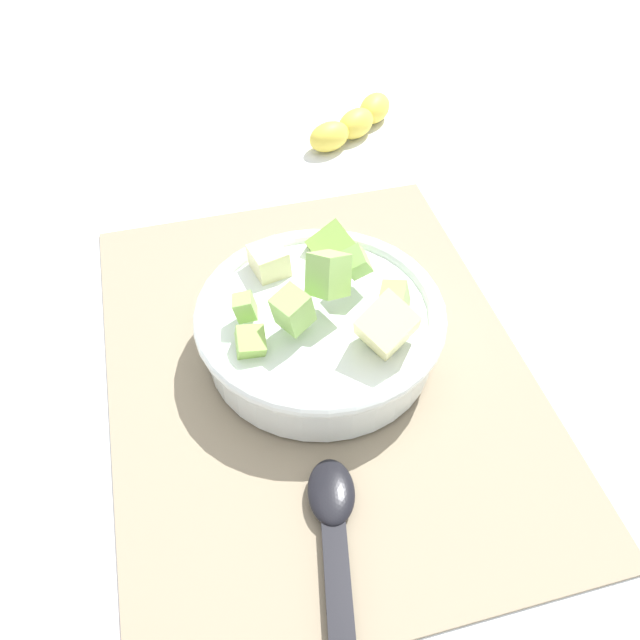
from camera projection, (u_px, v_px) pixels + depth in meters
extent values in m
plane|color=silver|center=(317.00, 369.00, 0.60)|extent=(2.40, 2.40, 0.00)
cube|color=gray|center=(317.00, 367.00, 0.60)|extent=(0.48, 0.37, 0.01)
cylinder|color=white|center=(320.00, 331.00, 0.59)|extent=(0.20, 0.20, 0.05)
torus|color=white|center=(320.00, 313.00, 0.57)|extent=(0.22, 0.22, 0.02)
cube|color=#93C160|center=(245.00, 307.00, 0.55)|extent=(0.02, 0.02, 0.02)
cube|color=#93C160|center=(293.00, 312.00, 0.54)|extent=(0.04, 0.04, 0.04)
cube|color=beige|center=(269.00, 261.00, 0.60)|extent=(0.04, 0.04, 0.03)
cube|color=#8CB74C|center=(251.00, 342.00, 0.54)|extent=(0.03, 0.03, 0.03)
cube|color=#93C160|center=(356.00, 262.00, 0.57)|extent=(0.03, 0.03, 0.04)
cube|color=#8CB74C|center=(333.00, 247.00, 0.63)|extent=(0.05, 0.05, 0.05)
cube|color=#93C160|center=(395.00, 298.00, 0.56)|extent=(0.03, 0.03, 0.03)
cube|color=beige|center=(387.00, 325.00, 0.53)|extent=(0.06, 0.06, 0.05)
cube|color=#93C160|center=(328.00, 274.00, 0.55)|extent=(0.05, 0.04, 0.05)
ellipsoid|color=black|center=(331.00, 492.00, 0.50)|extent=(0.06, 0.05, 0.01)
ellipsoid|color=yellow|center=(329.00, 137.00, 0.83)|extent=(0.05, 0.06, 0.04)
ellipsoid|color=yellow|center=(356.00, 123.00, 0.85)|extent=(0.06, 0.07, 0.04)
ellipsoid|color=yellow|center=(374.00, 108.00, 0.88)|extent=(0.06, 0.06, 0.04)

